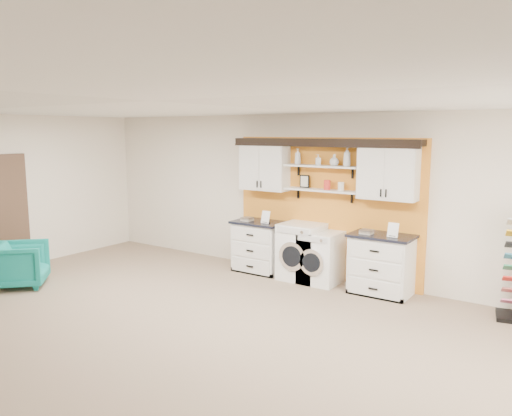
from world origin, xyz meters
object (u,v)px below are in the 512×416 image
Objects in this scene: base_cabinet_left at (260,246)px; dryer at (321,257)px; washer at (302,251)px; armchair at (21,264)px; base_cabinet_right at (381,264)px.

base_cabinet_left reaches higher than dryer.
washer reaches higher than base_cabinet_left.
washer is (0.86, -0.00, 0.02)m from base_cabinet_left.
base_cabinet_right is at bearing -105.30° from armchair.
armchair is (-3.94, -2.93, -0.07)m from dryer.
washer is at bearing -180.00° from dryer.
armchair is (-3.57, -2.93, -0.12)m from washer.
base_cabinet_left is at bearing -88.59° from armchair.
washer is 1.21× the size of armchair.
base_cabinet_left reaches higher than armchair.
dryer is at bearing -0.16° from base_cabinet_left.
dryer is (0.37, 0.00, -0.05)m from washer.
base_cabinet_left is 0.97× the size of base_cabinet_right.
washer reaches higher than dryer.
washer is 1.12× the size of dryer.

